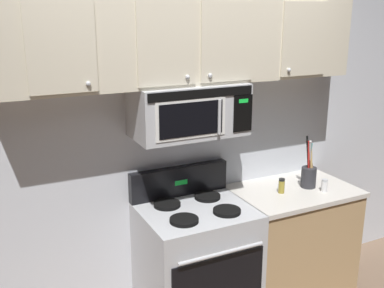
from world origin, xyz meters
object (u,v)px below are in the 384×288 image
object	(u,v)px
salt_shaker	(324,185)
spice_jar	(282,186)
stove_range	(196,264)
over_range_microwave	(189,110)
utensil_crock_charcoal	(309,173)

from	to	relation	value
salt_shaker	spice_jar	bearing A→B (deg)	158.47
stove_range	over_range_microwave	world-z (taller)	over_range_microwave
stove_range	salt_shaker	world-z (taller)	stove_range
salt_shaker	spice_jar	distance (m)	0.33
utensil_crock_charcoal	salt_shaker	size ratio (longest dim) A/B	4.20
over_range_microwave	salt_shaker	bearing A→B (deg)	-14.22
utensil_crock_charcoal	salt_shaker	distance (m)	0.15
over_range_microwave	utensil_crock_charcoal	distance (m)	1.12
spice_jar	over_range_microwave	bearing A→B (deg)	169.13
over_range_microwave	spice_jar	size ratio (longest dim) A/B	6.79
stove_range	utensil_crock_charcoal	size ratio (longest dim) A/B	2.76
salt_shaker	utensil_crock_charcoal	bearing A→B (deg)	110.95
utensil_crock_charcoal	spice_jar	world-z (taller)	utensil_crock_charcoal
over_range_microwave	spice_jar	distance (m)	0.95
stove_range	over_range_microwave	bearing A→B (deg)	90.14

